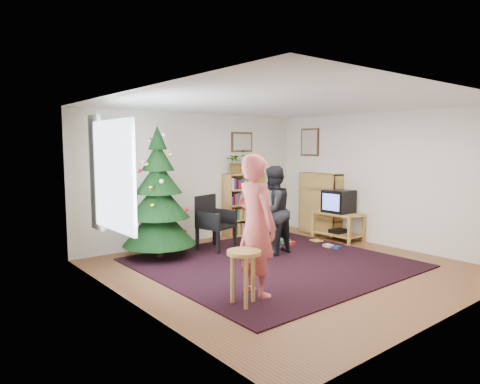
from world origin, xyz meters
TOP-DOWN VIEW (x-y plane):
  - floor at (0.00, 0.00)m, footprint 5.00×5.00m
  - ceiling at (0.00, 0.00)m, footprint 5.00×5.00m
  - wall_back at (0.00, 2.50)m, footprint 5.00×0.02m
  - wall_front at (0.00, -2.50)m, footprint 5.00×0.02m
  - wall_left at (-2.50, 0.00)m, footprint 0.02×5.00m
  - wall_right at (2.50, 0.00)m, footprint 0.02×5.00m
  - rug at (0.00, 0.30)m, footprint 3.80×3.60m
  - window_pane at (-2.47, 0.60)m, footprint 0.04×1.20m
  - curtain at (-2.43, 1.30)m, footprint 0.06×0.35m
  - picture_back at (1.15, 2.48)m, footprint 0.55×0.03m
  - picture_right at (2.48, 1.75)m, footprint 0.03×0.50m
  - christmas_tree at (-1.24, 1.73)m, footprint 1.22×1.22m
  - bookshelf_back at (1.10, 2.34)m, footprint 0.95×0.30m
  - bookshelf_right at (2.34, 1.30)m, footprint 0.30×0.95m
  - tv_stand at (2.22, 0.74)m, footprint 0.53×0.95m
  - crt_tv at (2.22, 0.74)m, footprint 0.48×0.52m
  - armchair at (-0.20, 1.66)m, footprint 0.66×0.67m
  - stool at (-1.52, -0.83)m, footprint 0.40×0.40m
  - person_standing at (-1.17, -0.64)m, footprint 0.43×0.65m
  - person_by_chair at (0.37, 0.68)m, footprint 0.82×0.67m
  - potted_plant at (0.90, 2.34)m, footprint 0.53×0.49m
  - table_lamp at (1.40, 2.34)m, footprint 0.27×0.27m
  - floor_clutter at (1.24, 0.72)m, footprint 1.51×1.18m

SIDE VIEW (x-z plane):
  - floor at x=0.00m, z-range 0.00..0.00m
  - rug at x=0.00m, z-range 0.00..0.02m
  - floor_clutter at x=1.24m, z-range 0.00..0.08m
  - tv_stand at x=2.22m, z-range 0.05..0.60m
  - stool at x=-1.52m, z-range 0.18..0.85m
  - armchair at x=-0.20m, z-range 0.04..1.03m
  - bookshelf_back at x=1.10m, z-range 0.01..1.31m
  - bookshelf_right at x=2.34m, z-range 0.01..1.31m
  - person_by_chair at x=0.37m, z-range 0.00..1.54m
  - crt_tv at x=2.22m, z-range 0.55..1.00m
  - person_standing at x=-1.17m, z-range 0.00..1.78m
  - christmas_tree at x=-1.24m, z-range -0.18..2.02m
  - wall_back at x=0.00m, z-range 0.00..2.50m
  - wall_front at x=0.00m, z-range 0.00..2.50m
  - wall_left at x=-2.50m, z-range 0.00..2.50m
  - wall_right at x=2.50m, z-range 0.00..2.50m
  - window_pane at x=-2.47m, z-range 0.80..2.20m
  - curtain at x=-2.43m, z-range 0.70..2.30m
  - table_lamp at x=1.40m, z-range 1.36..1.72m
  - potted_plant at x=0.90m, z-range 1.30..1.79m
  - picture_back at x=1.15m, z-range 1.74..2.16m
  - picture_right at x=2.48m, z-range 1.65..2.25m
  - ceiling at x=0.00m, z-range 2.50..2.50m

